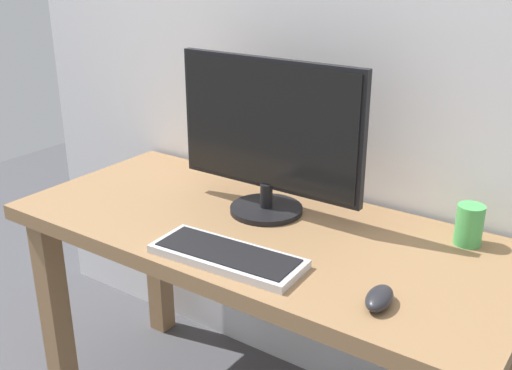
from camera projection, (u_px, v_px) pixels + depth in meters
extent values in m
cube|color=#936D47|center=(259.00, 233.00, 1.70)|extent=(1.44, 0.64, 0.05)
cube|color=#936D47|center=(55.00, 310.00, 1.99)|extent=(0.07, 0.07, 0.67)
cube|color=#936D47|center=(158.00, 253.00, 2.36)|extent=(0.07, 0.07, 0.67)
cylinder|color=black|center=(266.00, 209.00, 1.78)|extent=(0.21, 0.21, 0.02)
cylinder|color=black|center=(266.00, 196.00, 1.76)|extent=(0.04, 0.04, 0.07)
cube|color=black|center=(269.00, 125.00, 1.70)|extent=(0.59, 0.02, 0.37)
cube|color=black|center=(266.00, 126.00, 1.69)|extent=(0.56, 0.01, 0.35)
cube|color=silver|center=(227.00, 256.00, 1.50)|extent=(0.40, 0.17, 0.02)
cube|color=black|center=(227.00, 252.00, 1.50)|extent=(0.37, 0.14, 0.00)
ellipsoid|color=#232328|center=(379.00, 298.00, 1.31)|extent=(0.07, 0.11, 0.04)
cylinder|color=#4CB259|center=(469.00, 225.00, 1.57)|extent=(0.07, 0.07, 0.11)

